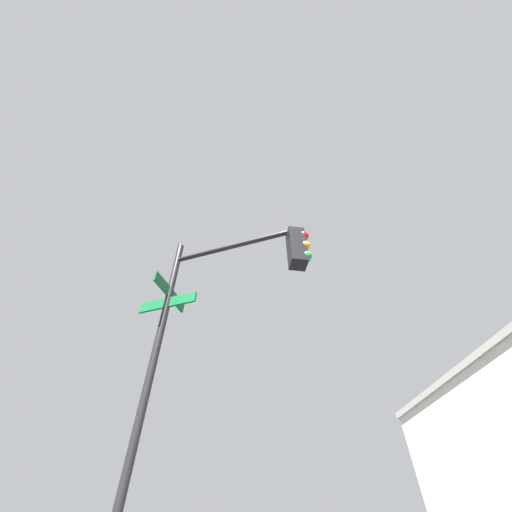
% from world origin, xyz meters
% --- Properties ---
extents(traffic_signal_near, '(1.69, 2.84, 6.02)m').
position_xyz_m(traffic_signal_near, '(-6.43, -6.49, 4.25)').
color(traffic_signal_near, black).
rests_on(traffic_signal_near, ground_plane).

